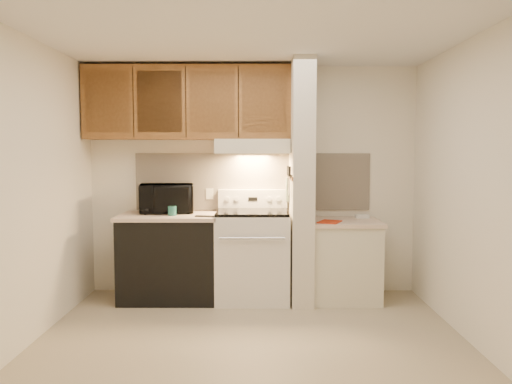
{
  "coord_description": "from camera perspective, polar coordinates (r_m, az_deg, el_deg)",
  "views": [
    {
      "loc": [
        0.06,
        -4.05,
        1.57
      ],
      "look_at": [
        0.04,
        0.75,
        1.18
      ],
      "focal_mm": 35.0,
      "sensor_mm": 36.0,
      "label": 1
    }
  ],
  "objects": [
    {
      "name": "red_folder",
      "position": [
        5.15,
        8.41,
        -3.39
      ],
      "size": [
        0.29,
        0.33,
        0.01
      ],
      "primitive_type": "cube",
      "rotation": [
        0.0,
        0.0,
        -0.43
      ],
      "color": "#B82B0E",
      "rests_on": "right_countertop"
    },
    {
      "name": "knife_handle_e",
      "position": [
        5.33,
        3.65,
        2.49
      ],
      "size": [
        0.02,
        0.02,
        0.1
      ],
      "primitive_type": "cylinder",
      "color": "black",
      "rests_on": "knife_strip"
    },
    {
      "name": "pillar_trim",
      "position": [
        5.22,
        3.92,
        1.67
      ],
      "size": [
        0.01,
        0.7,
        0.04
      ],
      "primitive_type": "cube",
      "color": "brown",
      "rests_on": "partition_pillar"
    },
    {
      "name": "cab_door_b",
      "position": [
        5.34,
        -10.97,
        10.1
      ],
      "size": [
        0.46,
        0.01,
        0.63
      ],
      "primitive_type": "cube",
      "color": "brown",
      "rests_on": "upper_cabinets"
    },
    {
      "name": "cab_door_a",
      "position": [
        5.47,
        -16.66,
        9.86
      ],
      "size": [
        0.46,
        0.01,
        0.63
      ],
      "primitive_type": "cube",
      "color": "brown",
      "rests_on": "upper_cabinets"
    },
    {
      "name": "wall_left",
      "position": [
        4.46,
        -24.36,
        0.12
      ],
      "size": [
        0.02,
        3.0,
        2.5
      ],
      "primitive_type": "cube",
      "color": "white",
      "rests_on": "floor"
    },
    {
      "name": "outlet",
      "position": [
        5.57,
        -5.32,
        -0.22
      ],
      "size": [
        0.08,
        0.01,
        0.12
      ],
      "primitive_type": "cube",
      "color": "beige",
      "rests_on": "backsplash"
    },
    {
      "name": "range_knob_right_inner",
      "position": [
        5.47,
        1.51,
        -0.81
      ],
      "size": [
        0.05,
        0.02,
        0.05
      ],
      "primitive_type": "cylinder",
      "rotation": [
        1.57,
        0.0,
        0.0
      ],
      "color": "silver",
      "rests_on": "range_backguard"
    },
    {
      "name": "knife_blade_c",
      "position": [
        5.17,
        3.76,
        0.53
      ],
      "size": [
        0.01,
        0.04,
        0.2
      ],
      "primitive_type": "cube",
      "color": "silver",
      "rests_on": "knife_strip"
    },
    {
      "name": "spoon_rest",
      "position": [
        5.08,
        -5.85,
        -2.76
      ],
      "size": [
        0.2,
        0.1,
        0.01
      ],
      "primitive_type": "cube",
      "rotation": [
        0.0,
        0.0,
        -0.2
      ],
      "color": "black",
      "rests_on": "left_countertop"
    },
    {
      "name": "oven_mitt",
      "position": [
        5.39,
        3.63,
        0.3
      ],
      "size": [
        0.03,
        0.11,
        0.26
      ],
      "primitive_type": "cube",
      "color": "gray",
      "rests_on": "partition_pillar"
    },
    {
      "name": "cab_gap_c",
      "position": [
        5.24,
        -2.02,
        10.28
      ],
      "size": [
        0.01,
        0.01,
        0.73
      ],
      "primitive_type": "cube",
      "color": "black",
      "rests_on": "upper_cabinets"
    },
    {
      "name": "left_countertop",
      "position": [
        5.34,
        -9.9,
        -2.74
      ],
      "size": [
        1.04,
        0.67,
        0.04
      ],
      "primitive_type": "cube",
      "color": "beige",
      "rests_on": "dishwasher_front"
    },
    {
      "name": "knife_blade_b",
      "position": [
        5.09,
        3.81,
        0.58
      ],
      "size": [
        0.01,
        0.04,
        0.18
      ],
      "primitive_type": "cube",
      "color": "silver",
      "rests_on": "knife_strip"
    },
    {
      "name": "right_cab_base",
      "position": [
        5.4,
        10.03,
        -7.88
      ],
      "size": [
        0.7,
        0.6,
        0.81
      ],
      "primitive_type": "cube",
      "color": "beige",
      "rests_on": "floor"
    },
    {
      "name": "oven_handle",
      "position": [
        4.92,
        -0.45,
        -5.3
      ],
      "size": [
        0.65,
        0.02,
        0.02
      ],
      "primitive_type": "cylinder",
      "rotation": [
        0.0,
        1.57,
        0.0
      ],
      "color": "silver",
      "rests_on": "range_body"
    },
    {
      "name": "range_hood",
      "position": [
        5.33,
        -0.4,
        5.23
      ],
      "size": [
        0.78,
        0.44,
        0.15
      ],
      "primitive_type": "cube",
      "color": "beige",
      "rests_on": "upper_cabinets"
    },
    {
      "name": "range_knob_left_outer",
      "position": [
        5.48,
        -3.31,
        -0.81
      ],
      "size": [
        0.05,
        0.02,
        0.05
      ],
      "primitive_type": "cylinder",
      "rotation": [
        1.57,
        0.0,
        0.0
      ],
      "color": "silver",
      "rests_on": "range_backguard"
    },
    {
      "name": "upper_cabinets",
      "position": [
        5.45,
        -7.78,
        10.02
      ],
      "size": [
        2.18,
        0.33,
        0.77
      ],
      "primitive_type": "cube",
      "color": "brown",
      "rests_on": "wall_back"
    },
    {
      "name": "microwave",
      "position": [
        5.47,
        -10.19,
        -0.72
      ],
      "size": [
        0.62,
        0.47,
        0.31
      ],
      "primitive_type": "imported",
      "rotation": [
        0.0,
        0.0,
        0.16
      ],
      "color": "black",
      "rests_on": "left_countertop"
    },
    {
      "name": "knife_handle_b",
      "position": [
        5.07,
        3.83,
        2.37
      ],
      "size": [
        0.02,
        0.02,
        0.1
      ],
      "primitive_type": "cylinder",
      "color": "black",
      "rests_on": "knife_strip"
    },
    {
      "name": "floor",
      "position": [
        4.34,
        -0.57,
        -16.55
      ],
      "size": [
        3.6,
        3.6,
        0.0
      ],
      "primitive_type": "plane",
      "color": "tan",
      "rests_on": "ground"
    },
    {
      "name": "cab_door_c",
      "position": [
        5.26,
        -5.04,
        10.24
      ],
      "size": [
        0.46,
        0.01,
        0.63
      ],
      "primitive_type": "cube",
      "color": "brown",
      "rests_on": "upper_cabinets"
    },
    {
      "name": "cab_gap_b",
      "position": [
        5.29,
        -8.03,
        10.19
      ],
      "size": [
        0.01,
        0.01,
        0.73
      ],
      "primitive_type": "cube",
      "color": "black",
      "rests_on": "upper_cabinets"
    },
    {
      "name": "knife_handle_a",
      "position": [
        4.99,
        3.88,
        2.34
      ],
      "size": [
        0.02,
        0.02,
        0.1
      ],
      "primitive_type": "cylinder",
      "color": "black",
      "rests_on": "knife_strip"
    },
    {
      "name": "knife_handle_c",
      "position": [
        5.17,
        3.76,
        2.42
      ],
      "size": [
        0.02,
        0.02,
        0.1
      ],
      "primitive_type": "cylinder",
      "color": "black",
      "rests_on": "knife_strip"
    },
    {
      "name": "range_knob_left_inner",
      "position": [
        5.47,
        -2.26,
        -0.81
      ],
      "size": [
        0.05,
        0.02,
        0.05
      ],
      "primitive_type": "cylinder",
      "rotation": [
        1.57,
        0.0,
        0.0
      ],
      "color": "silver",
      "rests_on": "range_backguard"
    },
    {
      "name": "cab_door_d",
      "position": [
        5.24,
        1.0,
        10.28
      ],
      "size": [
        0.46,
        0.01,
        0.63
      ],
      "primitive_type": "cube",
      "color": "brown",
      "rests_on": "upper_cabinets"
    },
    {
      "name": "knife_blade_d",
      "position": [
        5.25,
        3.7,
        0.81
      ],
      "size": [
        0.01,
        0.04,
        0.16
      ],
      "primitive_type": "cube",
      "color": "silver",
      "rests_on": "knife_strip"
    },
    {
      "name": "knife_blade_e",
      "position": [
        5.33,
        3.65,
        0.76
      ],
      "size": [
        0.01,
        0.04,
        0.18
      ],
      "primitive_type": "cube",
      "color": "silver",
      "rests_on": "knife_strip"
    },
    {
      "name": "ceiling",
      "position": [
        4.15,
        -0.6,
        17.58
      ],
      "size": [
        3.6,
        3.6,
        0.0
      ],
      "primitive_type": "plane",
      "rotation": [
        3.14,
        0.0,
        0.0
      ],
      "color": "white",
      "rests_on": "wall_back"
    },
    {
      "name": "partition_pillar",
      "position": [
        5.23,
        5.19,
        1.12
      ],
      "size": [
        0.22,
        0.7,
        2.5
      ],
      "primitive_type": "cube",
      "color": "beige",
      "rests_on": "floor"
    },
    {
      "name": "teal_jar",
      "position": [
        5.23,
        -9.56,
        -2.13
      ],
      "size": [
        0.11,
        0.11,
        0.1
      ],
      "primitive_type": "cylinder",
      "rotation": [
        0.0,
        0.0,
        -0.37
      ],
      "color": "#1E5D57",
      "rests_on": "left_countertop"
    },
    {
      "name": "right_countertop",
      "position": [
        5.33,
        10.1,
        -3.41
      ],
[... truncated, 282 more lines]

